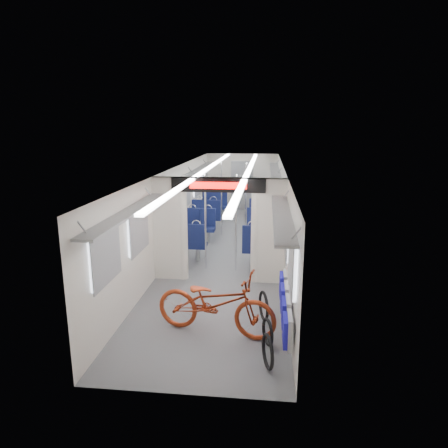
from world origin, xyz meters
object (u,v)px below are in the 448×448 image
bike_hoop_a (268,353)px  bike_hoop_b (268,333)px  stanchion_far_right (246,200)px  seat_bay_near_right (263,233)px  stanchion_near_left (206,222)px  bicycle (216,303)px  flip_bench (285,305)px  stanchion_near_right (236,224)px  stanchion_far_left (222,199)px  bike_hoop_c (264,307)px  seat_bay_far_right (264,206)px  seat_bay_near_left (194,231)px  seat_bay_far_left (211,208)px

bike_hoop_a → bike_hoop_b: bearing=90.1°
bike_hoop_a → stanchion_far_right: stanchion_far_right is taller
seat_bay_near_right → stanchion_near_left: 1.97m
bicycle → flip_bench: 1.13m
stanchion_far_right → stanchion_near_right: bearing=-91.1°
seat_bay_near_right → stanchion_near_right: stanchion_near_right is taller
bike_hoop_b → stanchion_far_left: 6.73m
flip_bench → bike_hoop_c: 0.76m
bike_hoop_a → bike_hoop_c: (-0.07, 1.46, 0.01)m
bicycle → stanchion_near_right: stanchion_near_right is taller
seat_bay_far_right → flip_bench: bearing=-87.1°
seat_bay_far_right → bike_hoop_c: bearing=-89.4°
flip_bench → stanchion_far_left: (-1.73, 6.25, 0.57)m
seat_bay_near_left → seat_bay_far_right: seat_bay_far_right is taller
seat_bay_far_left → stanchion_near_right: size_ratio=0.98×
bike_hoop_a → seat_bay_near_left: bearing=110.5°
bicycle → stanchion_near_right: (0.09, 3.02, 0.61)m
seat_bay_far_right → seat_bay_near_right: bearing=-90.0°
seat_bay_near_left → seat_bay_near_right: (1.87, -0.10, 0.02)m
bicycle → stanchion_far_right: bearing=10.7°
seat_bay_far_right → bike_hoop_b: bearing=-89.0°
bike_hoop_a → bike_hoop_b: (-0.00, 0.62, -0.03)m
flip_bench → seat_bay_near_right: bearing=95.4°
bike_hoop_b → seat_bay_near_left: 5.21m
flip_bench → seat_bay_near_left: bearing=116.7°
bike_hoop_a → seat_bay_far_left: bearing=103.1°
seat_bay_near_left → seat_bay_far_left: seat_bay_far_left is taller
seat_bay_near_right → bicycle: bearing=-99.1°
seat_bay_near_left → bike_hoop_c: bearing=-63.8°
bicycle → flip_bench: (1.13, -0.05, 0.04)m
seat_bay_far_left → stanchion_far_left: size_ratio=0.98×
bike_hoop_c → bike_hoop_a: bearing=-87.1°
seat_bay_far_right → stanchion_far_left: bearing=-123.7°
bike_hoop_c → bicycle: bearing=-145.4°
flip_bench → bike_hoop_b: (-0.27, -0.24, -0.38)m
bike_hoop_a → stanchion_near_left: bearing=110.5°
stanchion_near_left → stanchion_far_left: size_ratio=1.00×
seat_bay_near_left → seat_bay_far_right: bearing=63.0°
bike_hoop_c → flip_bench: bearing=-60.1°
seat_bay_near_left → seat_bay_far_left: bearing=90.0°
seat_bay_near_right → stanchion_near_left: stanchion_near_left is taller
seat_bay_near_right → stanchion_near_left: size_ratio=0.99×
stanchion_far_left → stanchion_far_right: size_ratio=1.00×
seat_bay_far_right → seat_bay_far_left: bearing=-167.6°
bike_hoop_c → stanchion_near_right: stanchion_near_right is taller
seat_bay_near_right → stanchion_far_right: size_ratio=0.99×
stanchion_far_right → seat_bay_far_right: bearing=74.8°
bike_hoop_b → stanchion_near_right: size_ratio=0.20×
flip_bench → seat_bay_near_right: (-0.42, 4.45, -0.01)m
seat_bay_near_left → seat_bay_near_right: size_ratio=0.92×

